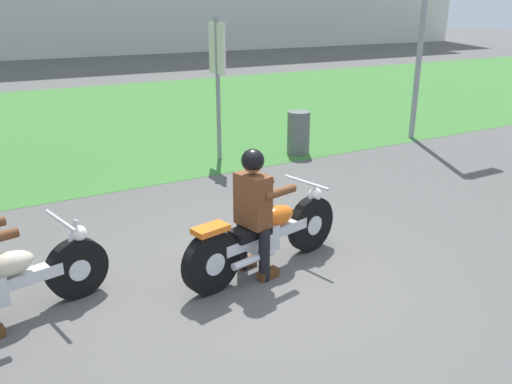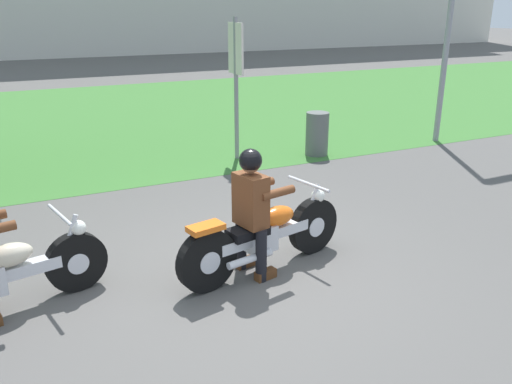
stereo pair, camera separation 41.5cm
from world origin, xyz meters
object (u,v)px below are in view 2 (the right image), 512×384
Objects in this scene: sign_banner at (236,67)px; trash_can at (317,134)px; rider_lead at (252,203)px; motorcycle_lead at (265,236)px.

trash_can is at bearing -16.12° from sign_banner.
rider_lead is 5.07m from trash_can.
sign_banner reaches higher than trash_can.
sign_banner is (1.56, 4.28, 1.32)m from motorcycle_lead.
sign_banner is (1.72, 4.32, 0.90)m from rider_lead.
motorcycle_lead is 0.82× the size of sign_banner.
rider_lead is 1.68× the size of trash_can.
rider_lead is at bearing 179.21° from motorcycle_lead.
sign_banner is at bearing 58.10° from motorcycle_lead.
rider_lead is (-0.16, -0.03, 0.42)m from motorcycle_lead.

